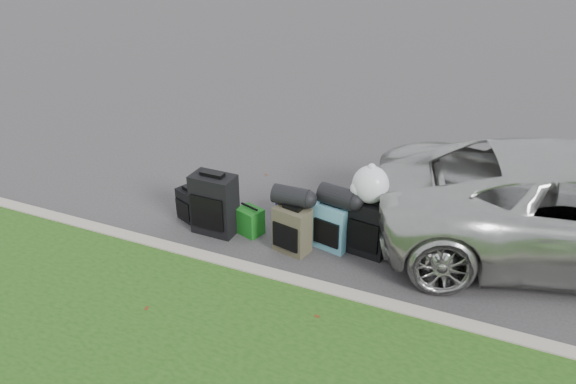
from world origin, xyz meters
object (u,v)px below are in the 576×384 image
at_px(suitcase_teal, 332,226).
at_px(suitcase_large_black_right, 369,228).
at_px(suitcase_small_black, 190,205).
at_px(tote_green, 250,221).
at_px(suitcase_large_black_left, 214,204).
at_px(suitcase_olive, 292,230).
at_px(tote_navy, 289,207).

relative_size(suitcase_teal, suitcase_large_black_right, 0.86).
xyz_separation_m(suitcase_small_black, tote_green, (0.91, 0.03, -0.05)).
bearing_deg(suitcase_small_black, suitcase_large_black_left, 8.59).
bearing_deg(suitcase_olive, tote_green, 178.31).
distance_m(suitcase_large_black_left, suitcase_teal, 1.57).
height_order(suitcase_small_black, tote_navy, suitcase_small_black).
bearing_deg(suitcase_large_black_right, suitcase_small_black, -167.93).
height_order(suitcase_large_black_left, suitcase_olive, suitcase_large_black_left).
bearing_deg(suitcase_small_black, suitcase_olive, 17.37).
bearing_deg(suitcase_large_black_right, tote_navy, 169.47).
bearing_deg(suitcase_small_black, tote_navy, 48.63).
distance_m(suitcase_small_black, suitcase_olive, 1.59).
xyz_separation_m(suitcase_teal, tote_navy, (-0.80, 0.47, -0.15)).
distance_m(suitcase_large_black_right, tote_green, 1.57).
relative_size(suitcase_olive, tote_navy, 1.87).
relative_size(suitcase_olive, tote_green, 1.67).
bearing_deg(suitcase_small_black, suitcase_teal, 26.11).
height_order(suitcase_large_black_left, suitcase_large_black_right, suitcase_large_black_left).
distance_m(suitcase_small_black, suitcase_large_black_right, 2.48).
bearing_deg(tote_navy, suitcase_teal, -28.13).
bearing_deg(suitcase_teal, suitcase_large_black_left, -159.01).
distance_m(suitcase_olive, tote_green, 0.70).
relative_size(suitcase_large_black_left, suitcase_olive, 1.37).
bearing_deg(suitcase_large_black_right, tote_green, -166.16).
distance_m(suitcase_small_black, tote_navy, 1.36).
height_order(tote_green, tote_navy, tote_green).
distance_m(suitcase_small_black, suitcase_large_black_left, 0.51).
xyz_separation_m(suitcase_large_black_left, tote_navy, (0.75, 0.72, -0.25)).
xyz_separation_m(suitcase_large_black_left, tote_green, (0.44, 0.14, -0.23)).
distance_m(suitcase_large_black_left, suitcase_olive, 1.12).
bearing_deg(tote_navy, suitcase_small_black, -151.33).
bearing_deg(suitcase_olive, suitcase_teal, 43.87).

